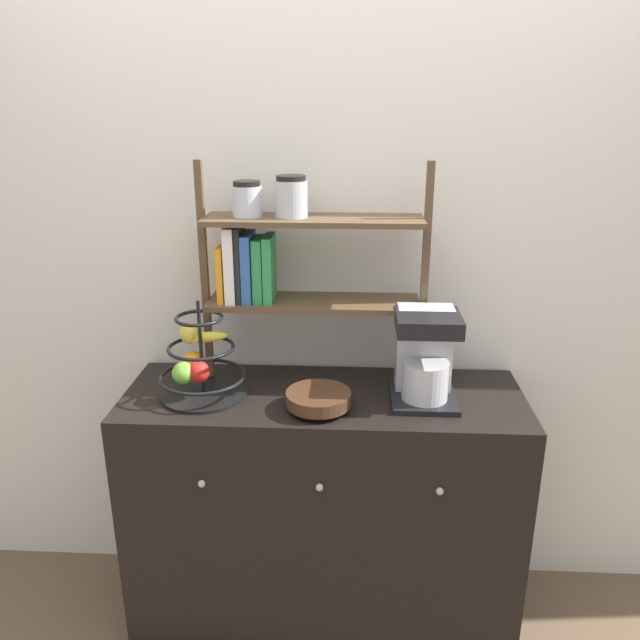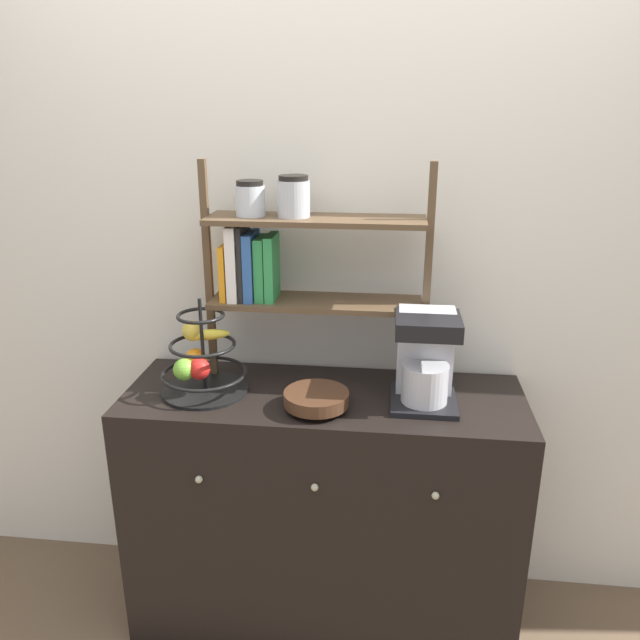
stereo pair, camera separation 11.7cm
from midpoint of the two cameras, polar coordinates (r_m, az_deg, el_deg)
wall_back at (r=2.24m, az=2.65°, el=5.36°), size 7.00×0.05×2.60m
sideboard at (r=2.34m, az=1.80°, el=-16.90°), size 1.34×0.49×0.91m
coffee_maker at (r=2.05m, az=11.24°, el=-3.47°), size 0.21×0.23×0.30m
fruit_stand at (r=2.11m, az=-9.33°, el=-3.81°), size 0.29×0.29×0.33m
wooden_bowl at (r=1.99m, az=1.36°, el=-7.27°), size 0.21×0.21×0.06m
shelf_hutch at (r=2.07m, az=-1.81°, el=6.13°), size 0.76×0.20×0.76m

